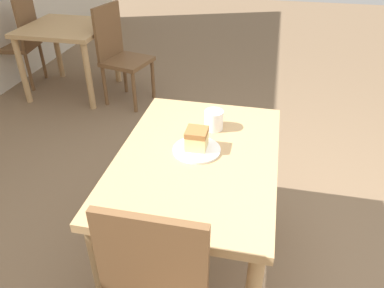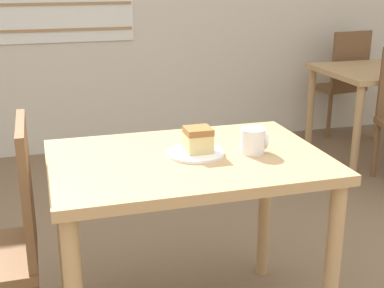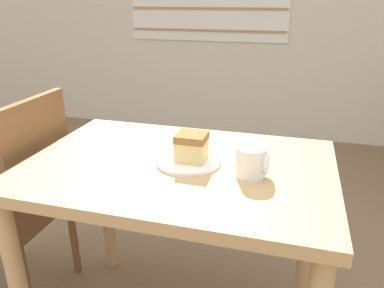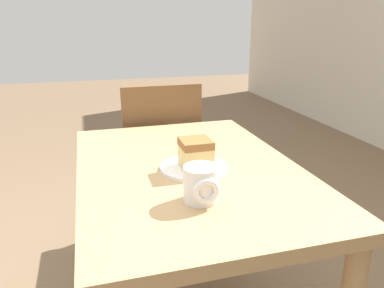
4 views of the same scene
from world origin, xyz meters
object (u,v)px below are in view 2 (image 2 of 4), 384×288
object	(u,v)px
cake_slice	(198,139)
coffee_mug	(254,141)
dining_table_near	(188,185)
chair_far_opposite	(341,80)
chair_near_window	(0,240)
plate	(196,153)
dining_table_far	(373,84)

from	to	relation	value
cake_slice	coffee_mug	world-z (taller)	cake_slice
coffee_mug	dining_table_near	bearing A→B (deg)	172.42
chair_far_opposite	cake_slice	bearing A→B (deg)	41.09
chair_far_opposite	coffee_mug	bearing A→B (deg)	44.68
chair_near_window	cake_slice	size ratio (longest dim) A/B	9.44
chair_far_opposite	plate	bearing A→B (deg)	40.98
chair_near_window	chair_far_opposite	distance (m)	3.63
chair_near_window	plate	xyz separation A→B (m)	(0.75, -0.03, 0.28)
dining_table_far	plate	distance (m)	2.65
dining_table_near	chair_far_opposite	world-z (taller)	chair_far_opposite
plate	cake_slice	xyz separation A→B (m)	(0.01, 0.00, 0.05)
dining_table_near	dining_table_far	distance (m)	2.67
dining_table_far	coffee_mug	xyz separation A→B (m)	(-1.77, -1.78, 0.23)
chair_near_window	coffee_mug	size ratio (longest dim) A/B	9.11
chair_far_opposite	coffee_mug	size ratio (longest dim) A/B	9.11
dining_table_near	cake_slice	xyz separation A→B (m)	(0.04, 0.01, 0.18)
chair_near_window	cake_slice	xyz separation A→B (m)	(0.76, -0.02, 0.33)
dining_table_near	dining_table_far	world-z (taller)	dining_table_near
cake_slice	coffee_mug	xyz separation A→B (m)	(0.21, -0.05, -0.01)
coffee_mug	dining_table_far	bearing A→B (deg)	45.20
plate	cake_slice	size ratio (longest dim) A/B	2.21
dining_table_near	plate	xyz separation A→B (m)	(0.03, 0.01, 0.13)
dining_table_far	coffee_mug	distance (m)	2.52
dining_table_far	cake_slice	world-z (taller)	cake_slice
dining_table_near	coffee_mug	world-z (taller)	coffee_mug
chair_far_opposite	cake_slice	world-z (taller)	chair_far_opposite
chair_near_window	coffee_mug	xyz separation A→B (m)	(0.97, -0.07, 0.32)
chair_far_opposite	chair_near_window	bearing A→B (deg)	31.88
dining_table_near	chair_near_window	size ratio (longest dim) A/B	1.11
dining_table_near	coffee_mug	bearing A→B (deg)	-7.58
dining_table_near	chair_near_window	distance (m)	0.73
chair_far_opposite	dining_table_near	bearing A→B (deg)	40.64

